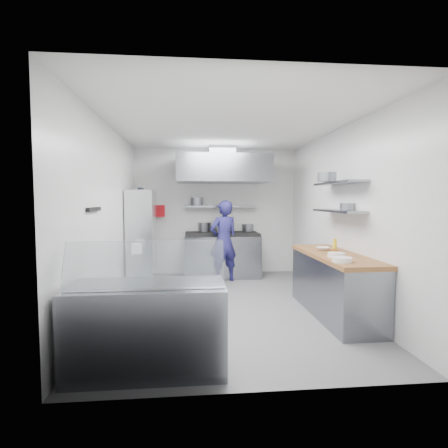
{
  "coord_description": "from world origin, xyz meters",
  "views": [
    {
      "loc": [
        -0.58,
        -5.38,
        1.67
      ],
      "look_at": [
        0.0,
        0.6,
        1.25
      ],
      "focal_mm": 28.0,
      "sensor_mm": 36.0,
      "label": 1
    }
  ],
  "objects": [
    {
      "name": "floor",
      "position": [
        0.0,
        0.0,
        0.0
      ],
      "size": [
        5.0,
        5.0,
        0.0
      ],
      "primitive_type": "plane",
      "color": "slate",
      "rests_on": "ground"
    },
    {
      "name": "ceiling",
      "position": [
        0.0,
        0.0,
        2.8
      ],
      "size": [
        5.0,
        5.0,
        0.0
      ],
      "primitive_type": "plane",
      "rotation": [
        3.14,
        0.0,
        0.0
      ],
      "color": "silver",
      "rests_on": "wall_back"
    },
    {
      "name": "wall_back",
      "position": [
        0.0,
        2.5,
        1.4
      ],
      "size": [
        3.6,
        2.8,
        0.02
      ],
      "primitive_type": "cube",
      "rotation": [
        1.57,
        0.0,
        0.0
      ],
      "color": "white",
      "rests_on": "floor"
    },
    {
      "name": "wall_front",
      "position": [
        0.0,
        -2.5,
        1.4
      ],
      "size": [
        3.6,
        2.8,
        0.02
      ],
      "primitive_type": "cube",
      "rotation": [
        -1.57,
        0.0,
        0.0
      ],
      "color": "white",
      "rests_on": "floor"
    },
    {
      "name": "wall_left",
      "position": [
        -1.8,
        0.0,
        1.4
      ],
      "size": [
        2.8,
        5.0,
        0.02
      ],
      "primitive_type": "cube",
      "rotation": [
        1.57,
        0.0,
        1.57
      ],
      "color": "white",
      "rests_on": "floor"
    },
    {
      "name": "wall_right",
      "position": [
        1.8,
        0.0,
        1.4
      ],
      "size": [
        2.8,
        5.0,
        0.02
      ],
      "primitive_type": "cube",
      "rotation": [
        1.57,
        0.0,
        -1.57
      ],
      "color": "white",
      "rests_on": "floor"
    },
    {
      "name": "gas_range",
      "position": [
        0.1,
        2.1,
        0.45
      ],
      "size": [
        1.6,
        0.8,
        0.9
      ],
      "primitive_type": "cube",
      "color": "gray",
      "rests_on": "floor"
    },
    {
      "name": "cooktop",
      "position": [
        0.1,
        2.1,
        0.93
      ],
      "size": [
        1.57,
        0.78,
        0.06
      ],
      "primitive_type": "cube",
      "color": "black",
      "rests_on": "gas_range"
    },
    {
      "name": "stock_pot_left",
      "position": [
        -0.26,
        2.41,
        1.06
      ],
      "size": [
        0.28,
        0.28,
        0.2
      ],
      "primitive_type": "cylinder",
      "color": "slate",
      "rests_on": "cooktop"
    },
    {
      "name": "stock_pot_mid",
      "position": [
        0.09,
        2.23,
        1.08
      ],
      "size": [
        0.33,
        0.33,
        0.24
      ],
      "primitive_type": "cylinder",
      "color": "slate",
      "rests_on": "cooktop"
    },
    {
      "name": "stock_pot_right",
      "position": [
        0.71,
        2.4,
        1.04
      ],
      "size": [
        0.25,
        0.25,
        0.16
      ],
      "primitive_type": "cylinder",
      "color": "slate",
      "rests_on": "cooktop"
    },
    {
      "name": "over_range_shelf",
      "position": [
        0.1,
        2.34,
        1.52
      ],
      "size": [
        1.6,
        0.3,
        0.04
      ],
      "primitive_type": "cube",
      "color": "gray",
      "rests_on": "wall_back"
    },
    {
      "name": "shelf_pot_a",
      "position": [
        -0.43,
        2.32,
        1.63
      ],
      "size": [
        0.26,
        0.26,
        0.18
      ],
      "primitive_type": "cylinder",
      "color": "slate",
      "rests_on": "over_range_shelf"
    },
    {
      "name": "extractor_hood",
      "position": [
        0.1,
        1.93,
        2.3
      ],
      "size": [
        1.9,
        1.15,
        0.55
      ],
      "primitive_type": "cube",
      "color": "gray",
      "rests_on": "wall_back"
    },
    {
      "name": "hood_duct",
      "position": [
        0.1,
        2.15,
        2.68
      ],
      "size": [
        0.55,
        0.55,
        0.24
      ],
      "primitive_type": "cube",
      "color": "slate",
      "rests_on": "extractor_hood"
    },
    {
      "name": "red_firebox",
      "position": [
        -1.25,
        2.44,
        1.42
      ],
      "size": [
        0.22,
        0.1,
        0.26
      ],
      "primitive_type": "cube",
      "color": "red",
      "rests_on": "wall_back"
    },
    {
      "name": "chef",
      "position": [
        0.1,
        1.65,
        0.83
      ],
      "size": [
        0.7,
        0.58,
        1.65
      ],
      "primitive_type": "imported",
      "rotation": [
        0.0,
        0.0,
        3.51
      ],
      "color": "navy",
      "rests_on": "floor"
    },
    {
      "name": "wire_rack",
      "position": [
        -1.53,
        1.57,
        0.93
      ],
      "size": [
        0.5,
        0.9,
        1.85
      ],
      "primitive_type": "cube",
      "color": "silver",
      "rests_on": "floor"
    },
    {
      "name": "rack_bin_a",
      "position": [
        -1.53,
        0.9,
        0.8
      ],
      "size": [
        0.16,
        0.2,
        0.18
      ],
      "primitive_type": "cube",
      "color": "white",
      "rests_on": "wire_rack"
    },
    {
      "name": "rack_bin_b",
      "position": [
        -1.53,
        1.28,
        1.3
      ],
      "size": [
        0.13,
        0.17,
        0.15
      ],
      "primitive_type": "cube",
      "color": "yellow",
      "rests_on": "wire_rack"
    },
    {
      "name": "rack_jar",
      "position": [
        -1.48,
        1.18,
        1.8
      ],
      "size": [
        0.11,
        0.11,
        0.18
      ],
      "primitive_type": "cylinder",
      "color": "black",
      "rests_on": "wire_rack"
    },
    {
      "name": "knife_strip",
      "position": [
        -1.78,
        -0.9,
        1.55
      ],
      "size": [
        0.04,
        0.55,
        0.05
      ],
      "primitive_type": "cube",
      "color": "black",
      "rests_on": "wall_left"
    },
    {
      "name": "prep_counter_base",
      "position": [
        1.48,
        -0.6,
        0.42
      ],
      "size": [
        0.62,
        2.0,
        0.84
      ],
      "primitive_type": "cube",
      "color": "gray",
      "rests_on": "floor"
    },
    {
      "name": "prep_counter_top",
      "position": [
        1.48,
        -0.6,
        0.87
      ],
      "size": [
        0.65,
        2.04,
        0.06
      ],
      "primitive_type": "cube",
      "color": "olive",
      "rests_on": "prep_counter_base"
    },
    {
      "name": "plate_stack_a",
      "position": [
        1.29,
        -1.27,
        0.93
      ],
      "size": [
        0.24,
        0.24,
        0.06
      ],
      "primitive_type": "cylinder",
      "color": "white",
      "rests_on": "prep_counter_top"
    },
    {
      "name": "plate_stack_b",
      "position": [
        1.37,
        -0.91,
        0.93
      ],
      "size": [
        0.23,
        0.23,
        0.06
      ],
      "primitive_type": "cylinder",
      "color": "white",
      "rests_on": "prep_counter_top"
    },
    {
      "name": "copper_pan",
      "position": [
        1.5,
        -0.55,
        0.93
      ],
      "size": [
        0.15,
        0.15,
        0.06
      ],
      "primitive_type": "cylinder",
      "color": "#CD7C39",
      "rests_on": "prep_counter_top"
    },
    {
      "name": "squeeze_bottle",
      "position": [
        1.59,
        -0.33,
        0.99
      ],
      "size": [
        0.06,
        0.06,
        0.18
      ],
      "primitive_type": "cylinder",
      "color": "yellow",
      "rests_on": "prep_counter_top"
    },
    {
      "name": "mixing_bowl",
      "position": [
        1.43,
        -0.27,
        0.92
      ],
      "size": [
        0.24,
        0.24,
        0.05
      ],
      "primitive_type": "imported",
      "rotation": [
        0.0,
        0.0,
        -0.25
      ],
      "color": "white",
      "rests_on": "prep_counter_top"
    },
    {
      "name": "wall_shelf_lower",
      "position": [
        1.64,
        -0.3,
        1.5
      ],
      "size": [
        0.3,
        1.3,
        0.04
      ],
      "primitive_type": "cube",
      "color": "gray",
      "rests_on": "wall_right"
    },
    {
      "name": "wall_shelf_upper",
      "position": [
        1.64,
        -0.3,
        1.92
      ],
      "size": [
        0.3,
        1.3,
        0.04
      ],
      "primitive_type": "cube",
      "color": "gray",
      "rests_on": "wall_right"
    },
    {
      "name": "shelf_pot_c",
      "position": [
        1.73,
        -0.44,
        1.57
      ],
      "size": [
        0.23,
        0.23,
        0.1
      ],
      "primitive_type": "cylinder",
      "color": "slate",
      "rests_on": "wall_shelf_lower"
    },
    {
      "name": "shelf_pot_d",
      "position": [
        1.48,
        -0.26,
        2.01
      ],
      "size": [
        0.28,
        0.28,
        0.14
      ],
      "primitive_type": "cylinder",
      "color": "slate",
      "rests_on": "wall_shelf_upper"
    },
    {
      "name": "display_case",
      "position": [
        -1.0,
        -2.0,
        0.42
      ],
      "size": [
        1.5,
        0.7,
        0.85
      ],
      "primitive_type": "cube",
      "color": "gray",
      "rests_on": "floor"
    },
    {
      "name": "display_glass",
      "position": [
        -1.0,
        -2.12,
        1.07
      ],
      "size": [
        1.47,
        0.19,
        0.42
      ],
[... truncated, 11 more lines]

